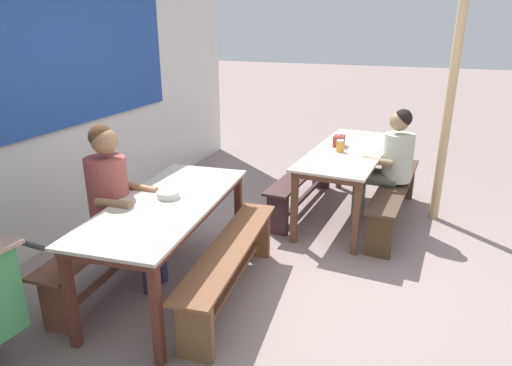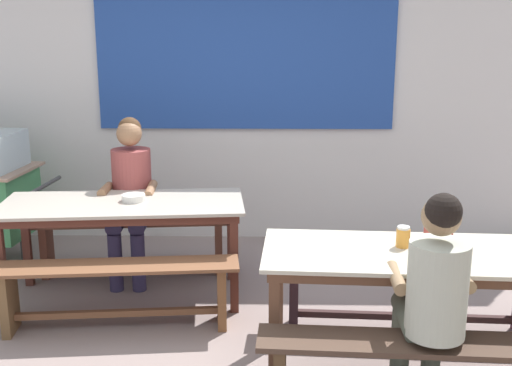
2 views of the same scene
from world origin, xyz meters
name	(u,v)px [view 1 (image 1 of 2)]	position (x,y,z in m)	size (l,w,h in m)	color
ground_plane	(304,268)	(0.00, 0.00, 0.00)	(40.00, 40.00, 0.00)	gray
backdrop_wall	(62,81)	(0.01, 2.47, 1.53)	(6.69, 0.23, 2.90)	silver
dining_table_far	(167,210)	(-0.69, 0.92, 0.69)	(1.86, 0.92, 0.77)	#B7AC9C
dining_table_near	(349,156)	(1.32, -0.11, 0.69)	(1.93, 0.83, 0.77)	beige
bench_far_back	(114,246)	(-0.74, 1.44, 0.31)	(1.70, 0.44, 0.47)	brown
bench_far_front	(231,263)	(-0.64, 0.41, 0.31)	(1.70, 0.45, 0.47)	brown
bench_near_back	(303,182)	(1.35, 0.40, 0.32)	(1.79, 0.36, 0.47)	#422B2A
bench_near_front	(394,195)	(1.29, -0.63, 0.33)	(1.91, 0.38, 0.47)	#483428
person_center_facing	(116,197)	(-0.73, 1.36, 0.76)	(0.44, 0.59, 1.34)	#342E50
person_near_front	(389,161)	(1.25, -0.54, 0.71)	(0.42, 0.57, 1.25)	#5E6754
tissue_box	(339,141)	(1.41, 0.02, 0.83)	(0.15, 0.11, 0.14)	#9B3730
condiment_jar	(340,146)	(1.19, -0.03, 0.83)	(0.08, 0.08, 0.13)	orange
soup_bowl	(168,194)	(-0.61, 0.95, 0.79)	(0.18, 0.18, 0.05)	silver
wooden_support_post	(450,102)	(1.60, -1.05, 1.30)	(0.09, 0.09, 2.59)	tan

